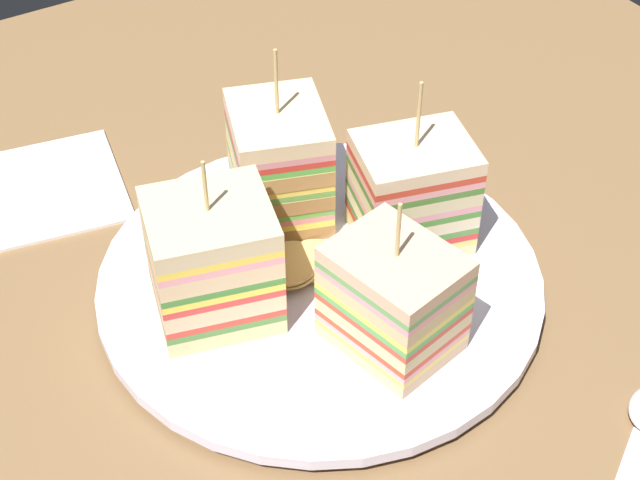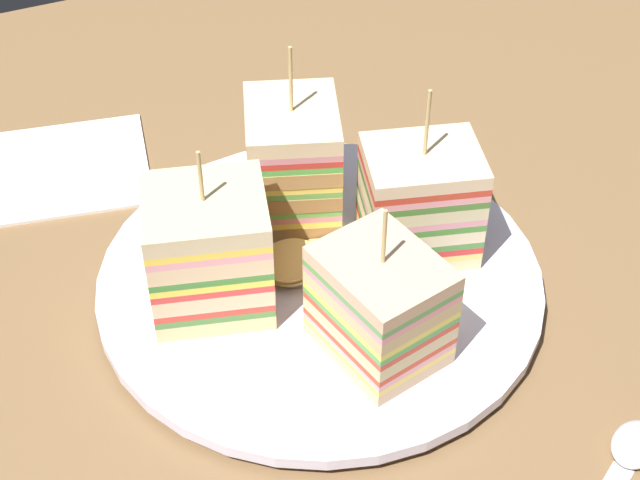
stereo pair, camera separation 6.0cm
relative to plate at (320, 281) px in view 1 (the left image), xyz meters
The scene contains 8 objects.
ground_plane 1.82cm from the plate, ahead, with size 90.24×90.04×1.80cm, color brown.
plate is the anchor object (origin of this frame).
sandwich_wedge_0 8.16cm from the plate, ahead, with size 8.48×7.45×12.08cm.
sandwich_wedge_1 8.29cm from the plate, 81.10° to the left, with size 8.00×8.77×12.61cm.
sandwich_wedge_2 8.27cm from the plate, behind, with size 8.65×8.17×11.34cm.
sandwich_wedge_3 8.00cm from the plate, 84.71° to the right, with size 7.06×8.24×10.58cm.
chip_pile 1.99cm from the plate, 137.39° to the left, with size 6.11×5.23×1.81cm.
napkin 23.45cm from the plate, 123.43° to the left, with size 13.68×11.20×0.50cm, color white.
Camera 1 is at (-23.49, -37.93, 44.97)cm, focal length 54.83 mm.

